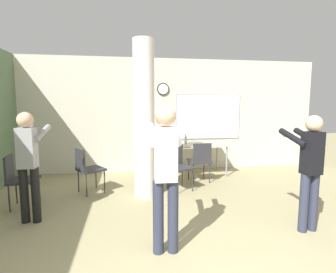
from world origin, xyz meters
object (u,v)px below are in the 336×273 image
person_playing_side (310,164)px  folding_table (189,146)px  chair_table_right (200,159)px  person_watching_back (28,158)px  chair_near_pillar (87,167)px  chair_by_left_wall (19,177)px  bottle_on_table (186,140)px  person_playing_front (165,168)px  chair_table_front (178,164)px

person_playing_side → folding_table: bearing=106.8°
chair_table_right → person_watching_back: person_watching_back is taller
folding_table → chair_near_pillar: (-2.20, -0.99, -0.19)m
chair_by_left_wall → person_playing_side: bearing=-19.5°
chair_by_left_wall → chair_near_pillar: bearing=28.0°
bottle_on_table → person_playing_side: person_playing_side is taller
chair_near_pillar → chair_by_left_wall: 1.13m
folding_table → person_watching_back: (-2.82, -2.11, 0.23)m
chair_near_pillar → person_playing_front: person_playing_front is taller
chair_near_pillar → chair_by_left_wall: size_ratio=1.00×
chair_by_left_wall → person_playing_front: (2.15, -1.65, 0.47)m
chair_table_right → chair_by_left_wall: size_ratio=1.00×
folding_table → person_watching_back: 3.53m
person_playing_side → bottle_on_table: bearing=107.0°
bottle_on_table → chair_near_pillar: bottle_on_table is taller
bottle_on_table → chair_by_left_wall: bottle_on_table is taller
chair_near_pillar → person_playing_front: 2.51m
chair_table_right → person_playing_front: 2.81m
chair_table_front → person_playing_front: bearing=-104.9°
chair_table_front → person_playing_side: (1.37, -1.95, 0.40)m
bottle_on_table → chair_near_pillar: 2.44m
bottle_on_table → person_watching_back: person_watching_back is taller
chair_by_left_wall → person_watching_back: size_ratio=0.55×
chair_table_right → person_playing_side: size_ratio=0.56×
chair_near_pillar → chair_table_front: bearing=-1.1°
chair_table_right → folding_table: bearing=98.5°
folding_table → chair_table_right: size_ratio=2.03×
chair_near_pillar → chair_table_front: (1.73, -0.03, 0.00)m
person_playing_side → person_playing_front: bearing=-174.0°
chair_table_front → person_playing_side: person_playing_side is taller
bottle_on_table → person_playing_front: bearing=-106.7°
chair_table_front → folding_table: bearing=65.3°
bottle_on_table → person_watching_back: bearing=-141.0°
bottle_on_table → chair_table_right: bottle_on_table is taller
person_playing_front → folding_table: bearing=71.8°
bottle_on_table → folding_table: bearing=-70.2°
person_watching_back → person_playing_front: bearing=-30.8°
chair_table_right → person_watching_back: (-2.92, -1.47, 0.42)m
chair_near_pillar → person_playing_front: (1.16, -2.18, 0.47)m
bottle_on_table → chair_table_right: 0.85m
chair_by_left_wall → person_playing_front: bearing=-37.5°
chair_near_pillar → person_playing_side: person_playing_side is taller
chair_by_left_wall → person_playing_side: 4.36m
person_watching_back → person_playing_side: (3.72, -0.86, -0.02)m
folding_table → chair_by_left_wall: (-3.19, -1.52, -0.19)m
person_playing_front → person_watching_back: 2.07m
bottle_on_table → chair_table_front: 1.27m
chair_table_right → person_playing_front: (-1.14, -2.53, 0.47)m
chair_table_right → chair_near_pillar: size_ratio=1.00×
folding_table → bottle_on_table: size_ratio=7.89×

